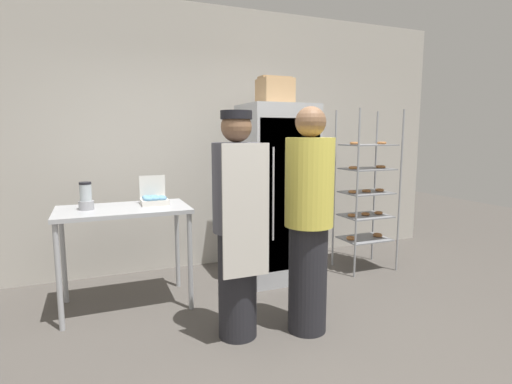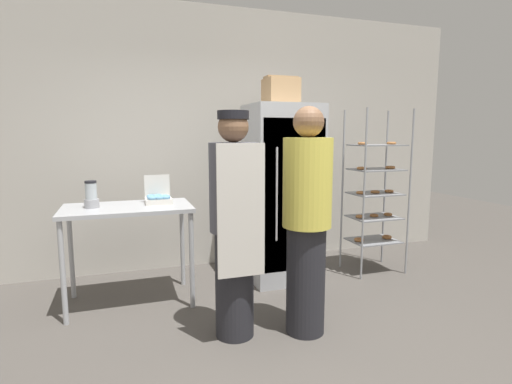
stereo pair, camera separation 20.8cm
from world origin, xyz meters
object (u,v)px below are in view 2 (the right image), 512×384
person_customer (307,221)px  donut_box (158,198)px  refrigerator (282,193)px  baking_rack (375,194)px  person_baker (234,223)px  cardboard_storage_box (281,91)px  blender_pitcher (91,196)px

person_customer → donut_box: bearing=133.0°
refrigerator → baking_rack: refrigerator is taller
refrigerator → person_baker: 1.35m
donut_box → cardboard_storage_box: 1.65m
baking_rack → cardboard_storage_box: bearing=173.1°
person_baker → donut_box: bearing=115.9°
refrigerator → cardboard_storage_box: size_ratio=5.60×
refrigerator → blender_pitcher: (-1.87, -0.14, 0.09)m
refrigerator → baking_rack: (1.09, -0.11, -0.04)m
baking_rack → blender_pitcher: size_ratio=7.62×
blender_pitcher → person_customer: person_customer is taller
person_customer → cardboard_storage_box: bearing=77.6°
baking_rack → person_baker: (-1.91, -0.95, 0.00)m
baking_rack → person_customer: baking_rack is taller
donut_box → person_baker: size_ratio=0.15×
refrigerator → person_customer: refrigerator is taller
blender_pitcher → person_customer: (1.59, -1.05, -0.12)m
baking_rack → blender_pitcher: bearing=-179.5°
refrigerator → blender_pitcher: refrigerator is taller
blender_pitcher → donut_box: bearing=4.0°
baking_rack → person_customer: size_ratio=1.04×
donut_box → person_baker: 1.08m
refrigerator → cardboard_storage_box: (-0.02, 0.02, 1.07)m
cardboard_storage_box → person_customer: cardboard_storage_box is taller
donut_box → person_baker: (0.47, -0.97, -0.06)m
baking_rack → donut_box: baking_rack is taller
cardboard_storage_box → refrigerator: bearing=-51.3°
donut_box → baking_rack: bearing=-0.4°
baking_rack → person_baker: bearing=-153.5°
baking_rack → person_baker: baking_rack is taller
baking_rack → blender_pitcher: (-2.96, -0.02, 0.12)m
donut_box → blender_pitcher: bearing=-176.0°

